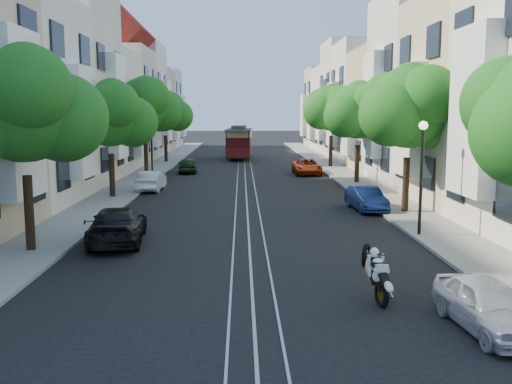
{
  "coord_description": "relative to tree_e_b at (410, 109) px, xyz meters",
  "views": [
    {
      "loc": [
        -0.26,
        -16.49,
        4.59
      ],
      "look_at": [
        0.26,
        3.89,
        1.74
      ],
      "focal_mm": 40.0,
      "sensor_mm": 36.0,
      "label": 1
    }
  ],
  "objects": [
    {
      "name": "ground",
      "position": [
        -7.26,
        19.02,
        -4.73
      ],
      "size": [
        200.0,
        200.0,
        0.0
      ],
      "primitive_type": "plane",
      "color": "black",
      "rests_on": "ground"
    },
    {
      "name": "sidewalk_east",
      "position": [
        -0.01,
        19.02,
        -4.67
      ],
      "size": [
        2.5,
        80.0,
        0.12
      ],
      "primitive_type": "cube",
      "color": "gray",
      "rests_on": "ground"
    },
    {
      "name": "sidewalk_west",
      "position": [
        -14.51,
        19.02,
        -4.67
      ],
      "size": [
        2.5,
        80.0,
        0.12
      ],
      "primitive_type": "cube",
      "color": "gray",
      "rests_on": "ground"
    },
    {
      "name": "rail_left",
      "position": [
        -7.81,
        19.02,
        -4.72
      ],
      "size": [
        0.06,
        80.0,
        0.02
      ],
      "primitive_type": "cube",
      "color": "gray",
      "rests_on": "ground"
    },
    {
      "name": "rail_slot",
      "position": [
        -7.26,
        19.02,
        -4.72
      ],
      "size": [
        0.06,
        80.0,
        0.02
      ],
      "primitive_type": "cube",
      "color": "gray",
      "rests_on": "ground"
    },
    {
      "name": "rail_right",
      "position": [
        -6.71,
        19.02,
        -4.72
      ],
      "size": [
        0.06,
        80.0,
        0.02
      ],
      "primitive_type": "cube",
      "color": "gray",
      "rests_on": "ground"
    },
    {
      "name": "lane_line",
      "position": [
        -7.26,
        19.02,
        -4.73
      ],
      "size": [
        0.08,
        80.0,
        0.01
      ],
      "primitive_type": "cube",
      "color": "tan",
      "rests_on": "ground"
    },
    {
      "name": "townhouses_east",
      "position": [
        4.61,
        18.94,
        0.45
      ],
      "size": [
        7.75,
        72.0,
        12.0
      ],
      "color": "beige",
      "rests_on": "ground"
    },
    {
      "name": "townhouses_west",
      "position": [
        -19.13,
        18.94,
        0.35
      ],
      "size": [
        7.75,
        72.0,
        11.76
      ],
      "color": "silver",
      "rests_on": "ground"
    },
    {
      "name": "tree_e_b",
      "position": [
        0.0,
        0.0,
        0.0
      ],
      "size": [
        4.93,
        4.08,
        6.68
      ],
      "color": "black",
      "rests_on": "ground"
    },
    {
      "name": "tree_e_c",
      "position": [
        -0.0,
        11.0,
        -0.13
      ],
      "size": [
        4.84,
        3.99,
        6.52
      ],
      "color": "black",
      "rests_on": "ground"
    },
    {
      "name": "tree_e_d",
      "position": [
        0.0,
        22.0,
        0.13
      ],
      "size": [
        5.01,
        4.16,
        6.85
      ],
      "color": "black",
      "rests_on": "ground"
    },
    {
      "name": "tree_w_a",
      "position": [
        -14.4,
        -7.0,
        0.0
      ],
      "size": [
        4.93,
        4.08,
        6.68
      ],
      "color": "black",
      "rests_on": "ground"
    },
    {
      "name": "tree_w_b",
      "position": [
        -14.4,
        5.0,
        -0.34
      ],
      "size": [
        4.72,
        3.87,
        6.27
      ],
      "color": "black",
      "rests_on": "ground"
    },
    {
      "name": "tree_w_c",
      "position": [
        -14.4,
        16.0,
        0.34
      ],
      "size": [
        5.13,
        4.28,
        7.09
      ],
      "color": "black",
      "rests_on": "ground"
    },
    {
      "name": "tree_w_d",
      "position": [
        -14.4,
        27.0,
        -0.13
      ],
      "size": [
        4.84,
        3.99,
        6.52
      ],
      "color": "black",
      "rests_on": "ground"
    },
    {
      "name": "lamp_east",
      "position": [
        -0.96,
        -4.98,
        -1.89
      ],
      "size": [
        0.32,
        0.32,
        4.16
      ],
      "color": "black",
      "rests_on": "ground"
    },
    {
      "name": "lamp_west",
      "position": [
        -13.56,
        13.02,
        -1.89
      ],
      "size": [
        0.32,
        0.32,
        4.16
      ],
      "color": "black",
      "rests_on": "ground"
    },
    {
      "name": "sportbike_rider",
      "position": [
        -4.26,
        -12.03,
        -3.99
      ],
      "size": [
        0.55,
        1.74,
        1.36
      ],
      "rotation": [
        0.0,
        0.0,
        0.16
      ],
      "color": "black",
      "rests_on": "ground"
    },
    {
      "name": "cable_car",
      "position": [
        -7.76,
        31.35,
        -2.96
      ],
      "size": [
        2.72,
        7.85,
        2.99
      ],
      "rotation": [
        0.0,
        0.0,
        -0.04
      ],
      "color": "black",
      "rests_on": "ground"
    },
    {
      "name": "parked_car_e_near",
      "position": [
        -2.32,
        -14.02,
        -4.18
      ],
      "size": [
        1.6,
        3.37,
        1.11
      ],
      "primitive_type": "imported",
      "rotation": [
        0.0,
        0.0,
        0.09
      ],
      "color": "#AEB0BA",
      "rests_on": "ground"
    },
    {
      "name": "parked_car_e_mid",
      "position": [
        -1.66,
        0.89,
        -4.17
      ],
      "size": [
        1.53,
        3.54,
        1.13
      ],
      "primitive_type": "imported",
      "rotation": [
        0.0,
        0.0,
        0.1
      ],
      "color": "#0D1942",
      "rests_on": "ground"
    },
    {
      "name": "parked_car_e_far",
      "position": [
        -2.66,
        16.7,
        -4.15
      ],
      "size": [
        1.95,
        4.21,
        1.17
      ],
      "primitive_type": "imported",
      "rotation": [
        0.0,
        0.0,
        0.0
      ],
      "color": "maroon",
      "rests_on": "ground"
    },
    {
      "name": "parked_car_w_near",
      "position": [
        -11.9,
        -5.62,
        -4.09
      ],
      "size": [
        2.2,
        4.59,
        1.29
      ],
      "primitive_type": "imported",
      "rotation": [
        0.0,
        0.0,
        3.23
      ],
      "color": "black",
      "rests_on": "ground"
    },
    {
      "name": "parked_car_w_mid",
      "position": [
        -12.86,
        8.09,
        -4.14
      ],
      "size": [
        1.35,
        3.63,
        1.19
      ],
      "primitive_type": "imported",
      "rotation": [
        0.0,
        0.0,
        3.11
      ],
      "color": "white",
      "rests_on": "ground"
    },
    {
      "name": "parked_car_w_far",
      "position": [
        -11.66,
        18.04,
        -4.15
      ],
      "size": [
        1.72,
        3.57,
        1.17
      ],
      "primitive_type": "imported",
      "rotation": [
        0.0,
        0.0,
        3.24
      ],
      "color": "black",
      "rests_on": "ground"
    }
  ]
}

